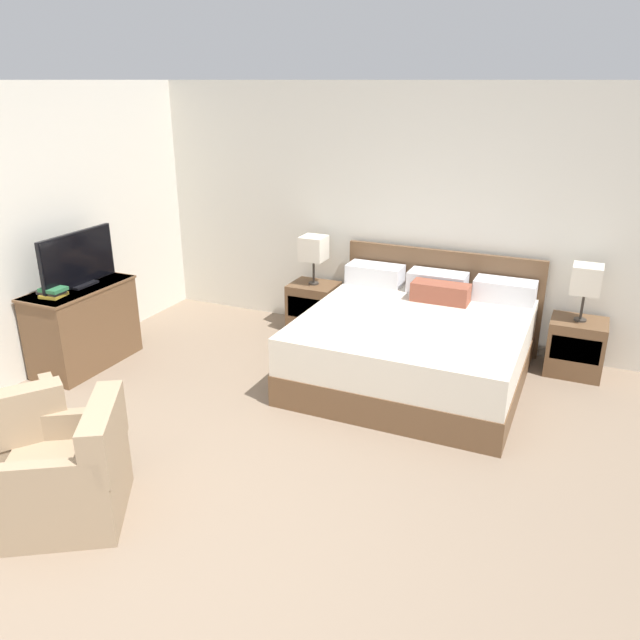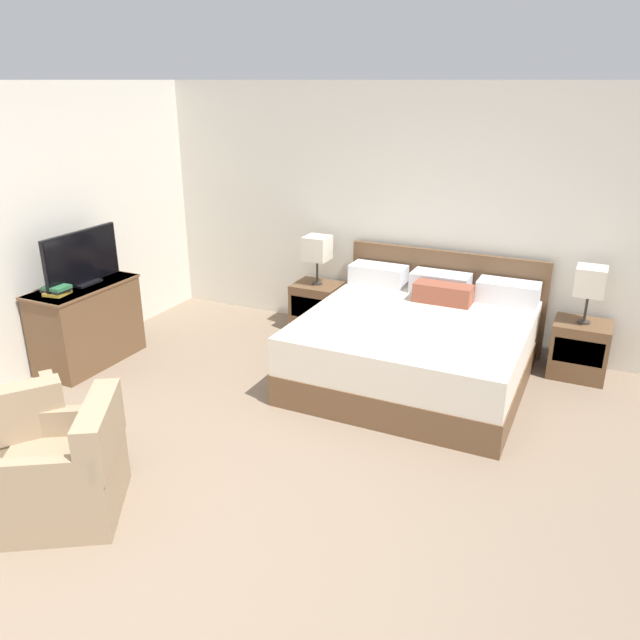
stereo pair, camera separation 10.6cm
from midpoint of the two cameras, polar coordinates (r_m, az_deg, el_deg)
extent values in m
plane|color=#84705B|center=(3.86, -13.67, -21.32)|extent=(11.74, 11.74, 0.00)
cube|color=silver|center=(6.50, 7.54, 9.54)|extent=(6.51, 0.06, 2.57)
cube|color=silver|center=(6.12, -24.99, 7.02)|extent=(0.06, 5.71, 2.57)
cube|color=brown|center=(5.72, 9.02, -4.29)|extent=(1.91, 1.91, 0.28)
cube|color=beige|center=(5.60, 9.20, -1.46)|extent=(1.89, 1.89, 0.33)
cube|color=brown|center=(6.47, 11.73, 1.96)|extent=(1.99, 0.05, 0.99)
cube|color=silver|center=(6.40, 5.83, 4.13)|extent=(0.56, 0.28, 0.20)
cube|color=silver|center=(6.22, 11.44, 3.33)|extent=(0.56, 0.28, 0.20)
cube|color=silver|center=(6.11, 17.29, 2.45)|extent=(0.56, 0.28, 0.20)
cube|color=brown|center=(5.95, 11.68, 2.40)|extent=(0.54, 0.22, 0.18)
cube|color=brown|center=(6.78, 0.19, 1.22)|extent=(0.49, 0.42, 0.52)
cube|color=#473120|center=(6.59, -0.57, 1.10)|extent=(0.42, 0.01, 0.23)
cube|color=brown|center=(6.21, 23.08, -2.48)|extent=(0.49, 0.42, 0.52)
cube|color=#473120|center=(6.00, 23.02, -2.74)|extent=(0.42, 0.01, 0.23)
cylinder|color=#332D28|center=(6.69, 0.19, 3.39)|extent=(0.11, 0.11, 0.02)
cylinder|color=#332D28|center=(6.65, 0.20, 4.49)|extent=(0.02, 0.02, 0.25)
cube|color=beige|center=(6.59, 0.20, 6.59)|extent=(0.25, 0.25, 0.25)
cylinder|color=#332D28|center=(6.12, 23.44, -0.16)|extent=(0.11, 0.11, 0.02)
cylinder|color=#332D28|center=(6.07, 23.62, 1.02)|extent=(0.02, 0.02, 0.25)
cube|color=beige|center=(6.00, 23.96, 3.28)|extent=(0.25, 0.25, 0.25)
cube|color=brown|center=(6.32, -20.08, -0.37)|extent=(0.49, 1.00, 0.78)
cube|color=brown|center=(6.20, -20.51, 2.89)|extent=(0.50, 1.03, 0.02)
cube|color=black|center=(6.23, -20.21, 3.22)|extent=(0.18, 0.27, 0.02)
cube|color=black|center=(6.16, -20.50, 5.39)|extent=(0.04, 0.87, 0.49)
cube|color=black|center=(6.15, -20.36, 5.37)|extent=(0.01, 0.84, 0.47)
cube|color=gold|center=(6.00, -22.43, 2.28)|extent=(0.20, 0.20, 0.03)
cube|color=#383333|center=(6.00, -22.58, 2.54)|extent=(0.22, 0.16, 0.03)
cube|color=#2D7042|center=(5.97, -22.46, 2.78)|extent=(0.20, 0.17, 0.03)
cube|color=#9E8466|center=(4.87, -25.65, -10.34)|extent=(0.95, 0.95, 0.40)
cube|color=#9E8466|center=(4.45, -26.10, -7.79)|extent=(0.52, 0.65, 0.36)
cube|color=#9E8466|center=(4.74, -22.67, -6.67)|extent=(0.56, 0.43, 0.18)
cube|color=#9E8466|center=(4.32, -21.77, -13.86)|extent=(0.94, 0.94, 0.40)
cube|color=#9E8466|center=(4.06, -18.78, -9.50)|extent=(0.49, 0.66, 0.36)
cube|color=#9E8466|center=(3.93, -23.41, -12.78)|extent=(0.58, 0.41, 0.18)
cube|color=#9E8466|center=(4.41, -21.35, -8.58)|extent=(0.58, 0.41, 0.18)
camera|label=1|loc=(0.05, -89.40, 0.23)|focal=35.00mm
camera|label=2|loc=(0.05, 90.60, -0.23)|focal=35.00mm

